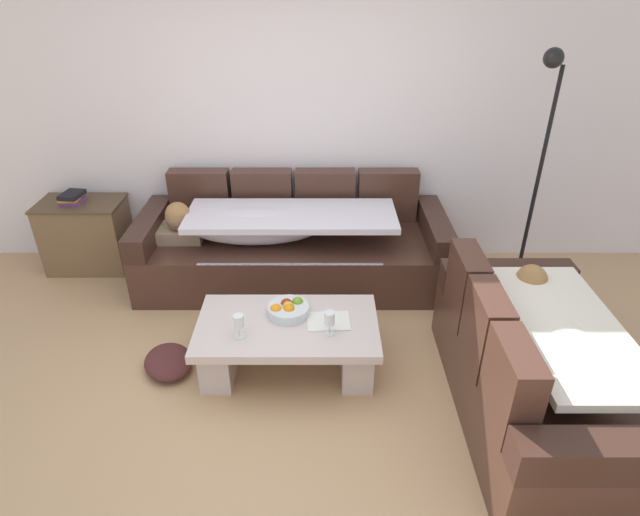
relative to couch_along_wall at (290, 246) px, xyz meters
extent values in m
plane|color=tan|center=(0.04, -1.63, -0.33)|extent=(14.00, 14.00, 0.00)
cube|color=white|center=(0.04, 0.52, 1.02)|extent=(9.00, 0.10, 2.70)
cube|color=#442920|center=(0.05, -0.03, -0.12)|extent=(2.58, 0.92, 0.42)
cube|color=#442920|center=(-0.78, 0.35, 0.32)|extent=(0.52, 0.16, 0.46)
cube|color=#442920|center=(-0.23, 0.35, 0.32)|extent=(0.52, 0.16, 0.46)
cube|color=#442920|center=(0.32, 0.35, 0.32)|extent=(0.52, 0.16, 0.46)
cube|color=#442920|center=(0.88, 0.35, 0.32)|extent=(0.52, 0.16, 0.46)
cube|color=#372119|center=(-1.15, -0.03, 0.19)|extent=(0.18, 0.92, 0.20)
cube|color=#372119|center=(1.25, -0.03, 0.19)|extent=(0.18, 0.92, 0.20)
cube|color=gray|center=(-0.88, -0.04, 0.15)|extent=(0.36, 0.28, 0.11)
sphere|color=#936B4C|center=(-0.88, -0.08, 0.31)|extent=(0.21, 0.21, 0.21)
sphere|color=#9E7042|center=(-0.88, -0.08, 0.34)|extent=(0.20, 0.20, 0.20)
ellipsoid|color=silver|center=(-0.26, -0.08, 0.23)|extent=(1.10, 0.44, 0.28)
cube|color=silver|center=(0.05, -0.10, 0.33)|extent=(1.70, 0.60, 0.05)
cube|color=silver|center=(0.05, -0.47, -0.10)|extent=(1.44, 0.04, 0.38)
cube|color=#442920|center=(1.60, -1.58, -0.12)|extent=(0.92, 1.72, 0.42)
cube|color=#442920|center=(1.22, -2.03, 0.32)|extent=(0.16, 0.42, 0.46)
cube|color=#442920|center=(1.22, -1.58, 0.32)|extent=(0.16, 0.42, 0.46)
cube|color=#442920|center=(1.22, -1.13, 0.32)|extent=(0.16, 0.42, 0.46)
cube|color=#372119|center=(1.60, -2.35, 0.19)|extent=(0.92, 0.18, 0.20)
cube|color=#372119|center=(1.60, -0.81, 0.19)|extent=(0.92, 0.18, 0.20)
cube|color=#B23838|center=(1.61, -1.08, 0.15)|extent=(0.28, 0.36, 0.11)
sphere|color=beige|center=(1.65, -1.08, 0.31)|extent=(0.21, 0.21, 0.21)
sphere|color=#9E7042|center=(1.65, -1.08, 0.34)|extent=(0.20, 0.20, 0.20)
ellipsoid|color=silver|center=(1.65, -1.70, 0.23)|extent=(0.44, 0.80, 0.28)
cube|color=silver|center=(1.67, -1.58, 0.33)|extent=(0.60, 1.25, 0.05)
cube|color=silver|center=(2.04, -1.58, -0.10)|extent=(0.04, 1.06, 0.38)
cube|color=beige|center=(0.06, -1.17, 0.02)|extent=(1.20, 0.68, 0.06)
cube|color=beige|center=(-0.40, -1.17, -0.17)|extent=(0.20, 0.54, 0.32)
cube|color=beige|center=(0.52, -1.17, -0.17)|extent=(0.20, 0.54, 0.32)
cylinder|color=silver|center=(0.07, -1.07, 0.09)|extent=(0.28, 0.28, 0.07)
sphere|color=orange|center=(0.07, -1.10, 0.11)|extent=(0.08, 0.08, 0.08)
sphere|color=olive|center=(0.13, -1.02, 0.11)|extent=(0.08, 0.08, 0.08)
sphere|color=#AF2C1B|center=(0.05, -1.04, 0.11)|extent=(0.08, 0.08, 0.08)
sphere|color=orange|center=(-0.01, -1.10, 0.11)|extent=(0.08, 0.08, 0.08)
sphere|color=gold|center=(0.07, -1.07, 0.11)|extent=(0.08, 0.08, 0.08)
cylinder|color=silver|center=(-0.23, -1.31, 0.06)|extent=(0.06, 0.06, 0.01)
cylinder|color=silver|center=(-0.23, -1.31, 0.10)|extent=(0.01, 0.01, 0.07)
cylinder|color=silver|center=(-0.23, -1.31, 0.18)|extent=(0.07, 0.07, 0.08)
cylinder|color=silver|center=(0.34, -1.28, 0.06)|extent=(0.06, 0.06, 0.01)
cylinder|color=silver|center=(0.34, -1.28, 0.10)|extent=(0.01, 0.01, 0.07)
cylinder|color=silver|center=(0.34, -1.28, 0.18)|extent=(0.07, 0.07, 0.08)
cube|color=white|center=(0.34, -1.15, 0.06)|extent=(0.29, 0.23, 0.01)
cube|color=brown|center=(-1.82, 0.22, -0.02)|extent=(0.70, 0.42, 0.62)
cube|color=#4F3B28|center=(-1.82, 0.22, 0.30)|extent=(0.72, 0.44, 0.02)
cube|color=#72337F|center=(-1.86, 0.23, 0.33)|extent=(0.18, 0.21, 0.03)
cube|color=gold|center=(-1.88, 0.23, 0.35)|extent=(0.16, 0.18, 0.02)
cube|color=black|center=(-1.86, 0.22, 0.38)|extent=(0.18, 0.23, 0.04)
cylinder|color=black|center=(2.00, -0.05, -0.32)|extent=(0.28, 0.28, 0.02)
cylinder|color=black|center=(2.00, -0.05, 0.59)|extent=(0.03, 0.03, 1.80)
sphere|color=black|center=(1.88, -0.15, 1.55)|extent=(0.14, 0.14, 0.14)
ellipsoid|color=#4C2323|center=(-0.76, -1.18, -0.27)|extent=(0.46, 0.50, 0.12)
camera|label=1|loc=(0.28, -3.94, 2.12)|focal=29.27mm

